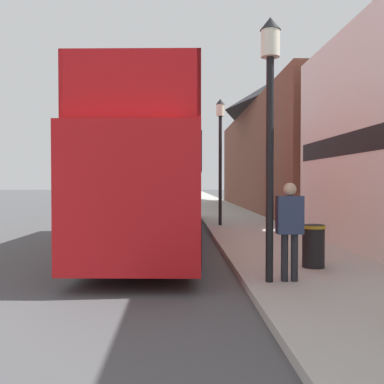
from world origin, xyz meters
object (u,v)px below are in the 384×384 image
object	(u,v)px
lamp_post_nearest	(270,99)
lamp_post_second	(220,139)
tour_bus	(157,181)
litter_bin	(313,245)
parked_car_ahead_of_bus	(177,208)
pedestrian_second	(290,222)

from	to	relation	value
lamp_post_nearest	lamp_post_second	size ratio (longest dim) A/B	0.91
tour_bus	litter_bin	bearing A→B (deg)	-44.65
tour_bus	parked_car_ahead_of_bus	bearing A→B (deg)	88.23
lamp_post_nearest	lamp_post_second	world-z (taller)	lamp_post_second
pedestrian_second	lamp_post_nearest	bearing A→B (deg)	-174.66
lamp_post_nearest	parked_car_ahead_of_bus	bearing A→B (deg)	97.35
parked_car_ahead_of_bus	lamp_post_nearest	xyz separation A→B (m)	(1.56, -12.09, 2.58)
parked_car_ahead_of_bus	lamp_post_second	size ratio (longest dim) A/B	0.93
pedestrian_second	lamp_post_second	world-z (taller)	lamp_post_second
tour_bus	litter_bin	world-z (taller)	tour_bus
tour_bus	litter_bin	size ratio (longest dim) A/B	12.07
parked_car_ahead_of_bus	lamp_post_second	world-z (taller)	lamp_post_second
parked_car_ahead_of_bus	pedestrian_second	distance (m)	12.21
lamp_post_second	litter_bin	distance (m)	9.17
litter_bin	lamp_post_second	bearing A→B (deg)	96.81
lamp_post_second	pedestrian_second	bearing A→B (deg)	-88.61
parked_car_ahead_of_bus	tour_bus	bearing A→B (deg)	-93.40
pedestrian_second	parked_car_ahead_of_bus	bearing A→B (deg)	99.02
tour_bus	parked_car_ahead_of_bus	world-z (taller)	tour_bus
pedestrian_second	lamp_post_nearest	xyz separation A→B (m)	(-0.36, -0.03, 2.09)
tour_bus	lamp_post_second	distance (m)	5.77
lamp_post_second	litter_bin	xyz separation A→B (m)	(1.03, -8.63, -2.92)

